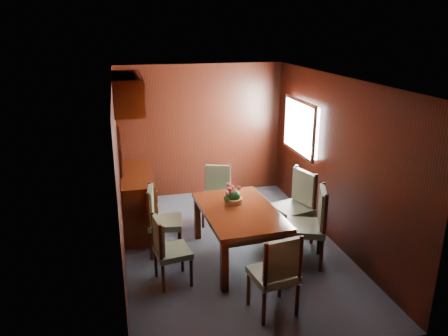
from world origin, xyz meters
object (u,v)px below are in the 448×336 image
object	(u,v)px
dining_table	(239,216)
sideboard	(138,201)
chair_head	(277,271)
chair_right_near	(312,222)
flower_centerpiece	(234,194)
chair_left_near	(167,247)

from	to	relation	value
dining_table	sideboard	bearing A→B (deg)	132.44
sideboard	chair_head	world-z (taller)	chair_head
chair_right_near	flower_centerpiece	xyz separation A→B (m)	(-0.92, 0.57, 0.25)
chair_right_near	flower_centerpiece	distance (m)	1.11
chair_left_near	chair_right_near	xyz separation A→B (m)	(1.92, 0.05, 0.10)
dining_table	chair_head	world-z (taller)	chair_head
sideboard	flower_centerpiece	bearing A→B (deg)	-39.63
flower_centerpiece	sideboard	bearing A→B (deg)	140.37
chair_left_near	chair_head	xyz separation A→B (m)	(1.08, -0.90, 0.05)
dining_table	chair_right_near	size ratio (longest dim) A/B	1.47
chair_left_near	flower_centerpiece	distance (m)	1.22
sideboard	chair_head	bearing A→B (deg)	-62.50
sideboard	dining_table	xyz separation A→B (m)	(1.27, -1.26, 0.17)
sideboard	dining_table	distance (m)	1.80
sideboard	chair_left_near	world-z (taller)	sideboard
chair_head	flower_centerpiece	world-z (taller)	same
dining_table	chair_left_near	size ratio (longest dim) A/B	1.77
dining_table	flower_centerpiece	world-z (taller)	flower_centerpiece
dining_table	chair_left_near	distance (m)	1.10
sideboard	chair_right_near	distance (m)	2.70
chair_head	chair_right_near	bearing A→B (deg)	40.23
chair_head	flower_centerpiece	size ratio (longest dim) A/B	3.68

